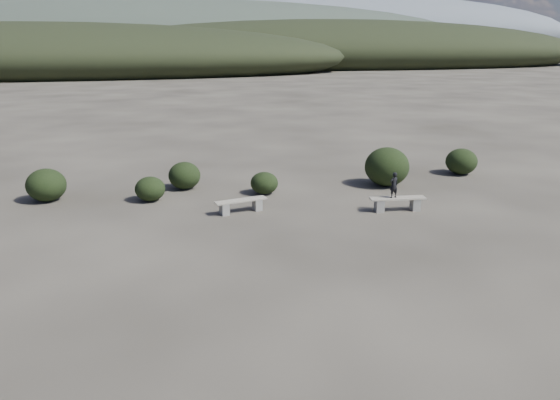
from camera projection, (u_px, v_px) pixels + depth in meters
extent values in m
plane|color=#2E2A24|center=(333.00, 281.00, 13.40)|extent=(1200.00, 1200.00, 0.00)
cube|color=slate|center=(224.00, 209.00, 18.41)|extent=(0.33, 0.40, 0.40)
cube|color=slate|center=(257.00, 204.00, 18.93)|extent=(0.33, 0.40, 0.40)
cube|color=gray|center=(241.00, 200.00, 18.61)|extent=(1.85, 0.82, 0.05)
cube|color=slate|center=(379.00, 206.00, 18.75)|extent=(0.30, 0.40, 0.43)
cube|color=slate|center=(415.00, 204.00, 18.91)|extent=(0.30, 0.40, 0.43)
cube|color=gray|center=(398.00, 198.00, 18.76)|extent=(1.96, 0.56, 0.05)
imported|color=black|center=(394.00, 185.00, 18.61)|extent=(0.37, 0.29, 0.89)
ellipsoid|color=black|center=(150.00, 189.00, 19.96)|extent=(1.10, 1.10, 0.90)
ellipsoid|color=black|center=(184.00, 176.00, 21.55)|extent=(1.26, 1.26, 1.08)
ellipsoid|color=black|center=(264.00, 183.00, 20.88)|extent=(1.06, 1.06, 0.85)
ellipsoid|color=black|center=(387.00, 167.00, 21.97)|extent=(1.79, 1.79, 1.56)
ellipsoid|color=black|center=(461.00, 161.00, 23.92)|extent=(1.36, 1.36, 1.14)
ellipsoid|color=black|center=(46.00, 185.00, 19.90)|extent=(1.42, 1.42, 1.20)
ellipsoid|color=black|center=(35.00, 58.00, 92.27)|extent=(110.00, 40.00, 12.00)
ellipsoid|color=black|center=(338.00, 52.00, 122.69)|extent=(120.00, 44.00, 14.00)
ellipsoid|color=#313B31|center=(175.00, 41.00, 162.16)|extent=(190.00, 64.00, 24.00)
ellipsoid|color=slate|center=(295.00, 32.00, 306.11)|extent=(340.00, 110.00, 44.00)
ellipsoid|color=gray|center=(123.00, 30.00, 379.67)|extent=(460.00, 140.00, 56.00)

